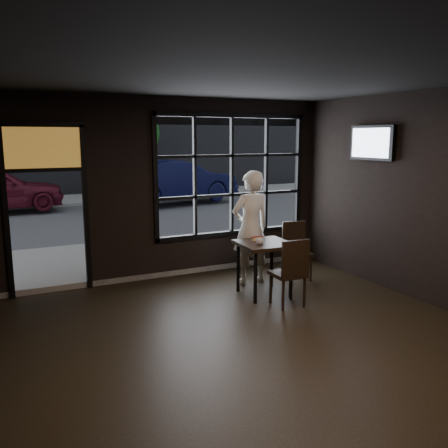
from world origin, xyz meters
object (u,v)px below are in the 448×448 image
cafe_table (264,268)px  navy_car (175,181)px  chair_near (288,272)px  man (251,228)px

cafe_table → navy_car: size_ratio=0.18×
chair_near → navy_car: size_ratio=0.22×
chair_near → man: (0.04, 1.22, 0.46)m
cafe_table → man: (0.11, 0.64, 0.54)m
cafe_table → man: 0.85m
cafe_table → man: man is taller
man → navy_car: (2.21, 9.73, -0.09)m
chair_near → man: bearing=-90.0°
cafe_table → navy_car: 10.63m
cafe_table → navy_car: navy_car is taller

